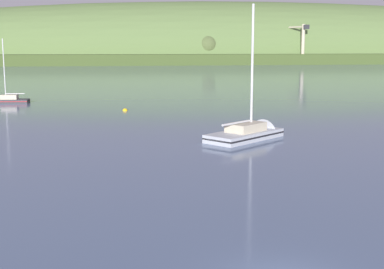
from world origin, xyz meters
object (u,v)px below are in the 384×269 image
Objects in this scene: sailboat_near_mooring at (6,102)px; mooring_buoy_midchannel at (125,111)px; sailboat_far_left at (252,136)px; dockside_crane at (303,46)px.

mooring_buoy_midchannel is at bearing 149.40° from sailboat_near_mooring.
sailboat_far_left is 25.36m from mooring_buoy_midchannel.
dockside_crane is at bearing 67.18° from mooring_buoy_midchannel.
sailboat_far_left is 18.86× the size of mooring_buoy_midchannel.
sailboat_near_mooring is 14.32× the size of mooring_buoy_midchannel.
mooring_buoy_midchannel is (-13.18, 21.66, -0.20)m from sailboat_far_left.
sailboat_near_mooring is 21.32m from mooring_buoy_midchannel.
sailboat_near_mooring is at bearing 149.95° from mooring_buoy_midchannel.
sailboat_near_mooring reaches higher than mooring_buoy_midchannel.
sailboat_near_mooring is at bearing 118.16° from dockside_crane.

